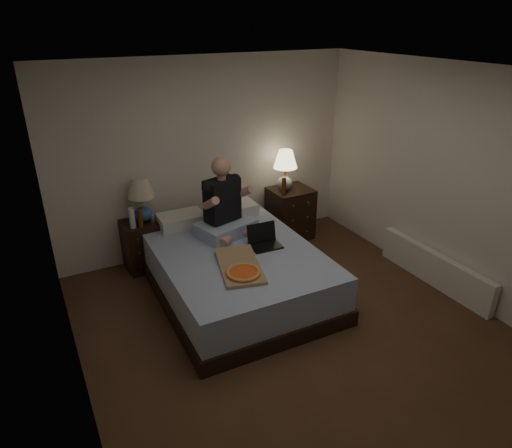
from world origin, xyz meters
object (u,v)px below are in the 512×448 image
beer_bottle_left (140,218)px  radiator (434,269)px  lamp_right (285,170)px  laptop (266,237)px  bed (236,271)px  soda_can (152,218)px  water_bottle (132,218)px  pizza_box (243,274)px  beer_bottle_right (284,186)px  nightstand_right (290,213)px  person (225,197)px  lamp_left (142,200)px  nightstand_left (144,244)px

beer_bottle_left → radiator: beer_bottle_left is taller
lamp_right → laptop: 1.44m
bed → soda_can: (-0.63, 1.02, 0.40)m
bed → soda_can: size_ratio=22.07×
beer_bottle_left → laptop: 1.52m
lamp_right → water_bottle: lamp_right is taller
lamp_right → pizza_box: lamp_right is taller
beer_bottle_left → beer_bottle_right: beer_bottle_right is taller
nightstand_right → pizza_box: 2.14m
lamp_right → soda_can: lamp_right is taller
bed → beer_bottle_left: bearing=131.9°
soda_can → pizza_box: bearing=-73.9°
radiator → beer_bottle_left: bearing=148.0°
bed → lamp_right: size_ratio=3.94×
laptop → nightstand_right: bearing=50.4°
beer_bottle_left → pizza_box: (0.62, -1.48, -0.14)m
lamp_right → nightstand_right: bearing=-12.3°
water_bottle → person: size_ratio=0.27×
lamp_right → person: 1.28m
bed → lamp_left: size_ratio=3.94×
beer_bottle_right → person: bearing=-157.2°
bed → person: bearing=81.2°
water_bottle → laptop: (1.22, -1.05, -0.07)m
nightstand_left → nightstand_right: nightstand_right is taller
nightstand_left → pizza_box: size_ratio=0.82×
water_bottle → radiator: 3.61m
nightstand_left → radiator: bearing=-37.2°
laptop → pizza_box: laptop is taller
nightstand_right → beer_bottle_right: beer_bottle_right is taller
soda_can → laptop: bearing=-49.1°
beer_bottle_right → laptop: (-0.81, -0.96, -0.17)m
lamp_left → pizza_box: lamp_left is taller
soda_can → laptop: size_ratio=0.29×
beer_bottle_right → person: 1.17m
beer_bottle_right → pizza_box: bearing=-132.9°
lamp_right → lamp_left: bearing=177.2°
nightstand_left → beer_bottle_right: bearing=-9.2°
beer_bottle_left → radiator: 3.51m
soda_can → pizza_box: size_ratio=0.13×
laptop → pizza_box: 0.69m
laptop → soda_can: bearing=134.1°
nightstand_right → beer_bottle_left: beer_bottle_left is taller
lamp_left → radiator: 3.57m
person → pizza_box: (-0.25, -0.97, -0.43)m
water_bottle → beer_bottle_right: beer_bottle_right is taller
soda_can → radiator: 3.42m
laptop → person: bearing=119.8°
nightstand_left → lamp_right: lamp_right is taller
bed → soda_can: 1.26m
nightstand_right → soda_can: nightstand_right is taller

